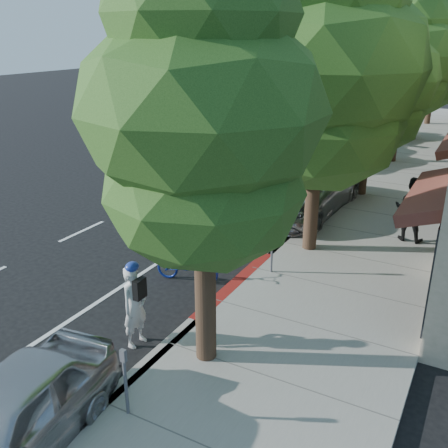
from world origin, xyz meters
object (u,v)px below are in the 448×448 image
Objects in this scene: silver_suv at (301,191)px; white_pickup at (335,142)px; dark_sedan at (340,151)px; street_tree_4 at (423,60)px; pedestrian at (411,209)px; street_tree_2 at (372,80)px; cyclist at (135,306)px; street_tree_0 at (203,117)px; street_tree_5 at (435,64)px; near_car_a at (6,422)px; street_tree_3 at (404,57)px; bicycle at (188,265)px; dark_suv_far at (387,129)px; street_tree_1 at (321,72)px.

silver_suv is 9.29m from white_pickup.
street_tree_4 is at bearing 69.07° from dark_sedan.
pedestrian reaches higher than dark_sedan.
street_tree_2 reaches higher than silver_suv.
silver_suv is (0.16, 9.23, -0.06)m from cyclist.
dark_sedan is at bearing 5.82° from cyclist.
street_tree_0 is 9.16m from pedestrian.
near_car_a is at bearing -92.39° from street_tree_5.
street_tree_5 is 1.32× the size of white_pickup.
dark_sedan is 2.00m from white_pickup.
cyclist is (-1.60, -18.15, -4.11)m from street_tree_3.
street_tree_3 is 18.68m from cyclist.
street_tree_4 is 21.76m from bicycle.
street_tree_0 is 12.01m from street_tree_2.
street_tree_5 is at bearing -80.79° from pedestrian.
cyclist is at bearing 86.11° from near_car_a.
street_tree_0 is 1.52× the size of white_pickup.
street_tree_3 reaches higher than dark_sedan.
silver_suv reaches higher than white_pickup.
near_car_a is at bearing -93.73° from street_tree_3.
silver_suv is at bearing -89.09° from dark_sedan.
street_tree_4 reaches higher than white_pickup.
street_tree_4 is at bearing 90.00° from street_tree_3.
street_tree_4 is 1.29× the size of silver_suv.
street_tree_3 is at bearing 90.00° from street_tree_2.
cyclist is 23.65m from dark_suv_far.
street_tree_1 reaches higher than cyclist.
dark_sedan is at bearing -60.96° from white_pickup.
street_tree_4 is at bearing 25.99° from dark_suv_far.
street_tree_2 reaches higher than dark_sedan.
white_pickup is 1.20× the size of near_car_a.
cyclist is (-1.60, -6.15, -4.27)m from street_tree_1.
bicycle is at bearing -94.92° from dark_sedan.
street_tree_2 is at bearing -58.34° from white_pickup.
dark_suv_far is at bearing 3.32° from cyclist.
pedestrian is (4.61, -8.38, 0.43)m from dark_sedan.
pedestrian is at bearing 73.15° from street_tree_0.
street_tree_0 reaches higher than white_pickup.
street_tree_3 is at bearing 1.55° from white_pickup.
bicycle is 6.31m from near_car_a.
street_tree_4 reaches higher than dark_suv_far.
pedestrian is at bearing -69.76° from dark_suv_far.
street_tree_5 is 22.30m from pedestrian.
street_tree_2 is 0.90× the size of street_tree_3.
pedestrian is (3.83, -15.47, 0.43)m from dark_suv_far.
white_pickup is at bearing -100.13° from dark_suv_far.
silver_suv is 1.42× the size of dark_suv_far.
street_tree_4 is at bearing 69.20° from white_pickup.
dark_sedan is at bearing 101.85° from street_tree_1.
street_tree_0 is 30.01m from street_tree_5.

